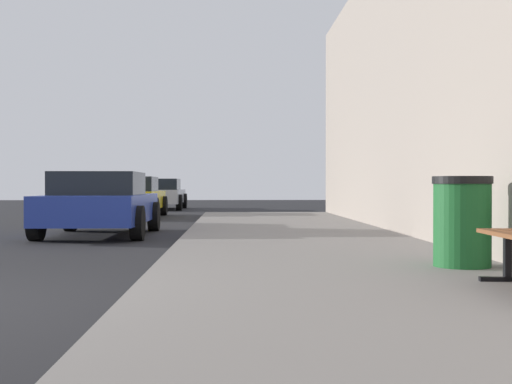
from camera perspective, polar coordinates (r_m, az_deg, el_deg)
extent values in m
cube|color=gray|center=(5.75, 9.58, -8.81)|extent=(4.00, 32.00, 0.15)
cube|color=black|center=(6.49, 20.44, -5.09)|extent=(0.06, 0.06, 0.45)
cube|color=black|center=(6.51, 20.43, -6.89)|extent=(0.50, 0.08, 0.04)
cylinder|color=#195926|center=(7.49, 16.98, -2.69)|extent=(0.60, 0.60, 0.88)
cylinder|color=black|center=(7.48, 16.99, 0.97)|extent=(0.63, 0.63, 0.08)
cube|color=#233899|center=(13.91, -12.96, -1.35)|extent=(1.83, 4.04, 0.55)
cube|color=black|center=(13.70, -13.12, 0.71)|extent=(1.61, 1.82, 0.45)
cylinder|color=black|center=(15.37, -15.39, -2.01)|extent=(0.22, 0.64, 0.64)
cylinder|color=black|center=(15.06, -8.60, -2.05)|extent=(0.22, 0.64, 0.64)
cylinder|color=black|center=(12.88, -18.05, -2.52)|extent=(0.22, 0.64, 0.64)
cylinder|color=black|center=(12.50, -9.96, -2.60)|extent=(0.22, 0.64, 0.64)
cube|color=yellow|center=(21.57, -10.51, -0.66)|extent=(1.78, 4.09, 0.55)
cube|color=black|center=(21.36, -10.59, 0.67)|extent=(1.56, 1.84, 0.45)
cylinder|color=black|center=(23.01, -12.21, -1.15)|extent=(0.22, 0.64, 0.64)
cylinder|color=black|center=(22.76, -7.81, -1.16)|extent=(0.22, 0.64, 0.64)
cylinder|color=black|center=(20.44, -13.51, -1.37)|extent=(0.22, 0.64, 0.64)
cylinder|color=black|center=(20.17, -8.56, -1.38)|extent=(0.22, 0.64, 0.64)
cube|color=#B7B7BF|center=(28.42, -8.10, -0.35)|extent=(1.82, 4.35, 0.55)
cube|color=black|center=(28.20, -8.15, 0.65)|extent=(1.60, 1.96, 0.45)
cylinder|color=black|center=(29.91, -9.55, -0.74)|extent=(0.22, 0.64, 0.64)
cylinder|color=black|center=(29.73, -6.07, -0.74)|extent=(0.22, 0.64, 0.64)
cylinder|color=black|center=(27.16, -10.32, -0.88)|extent=(0.22, 0.64, 0.64)
cylinder|color=black|center=(26.95, -6.49, -0.88)|extent=(0.22, 0.64, 0.64)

